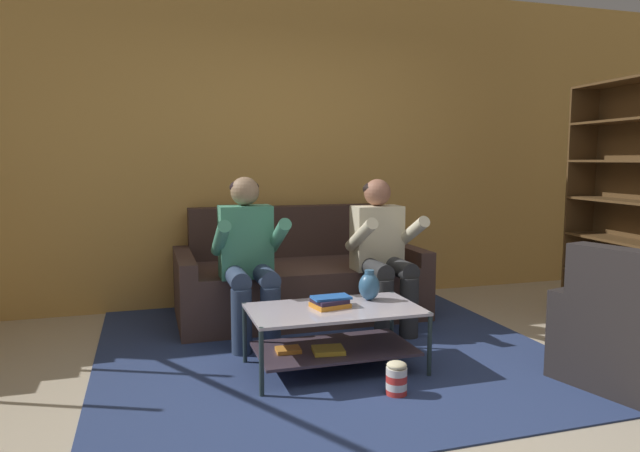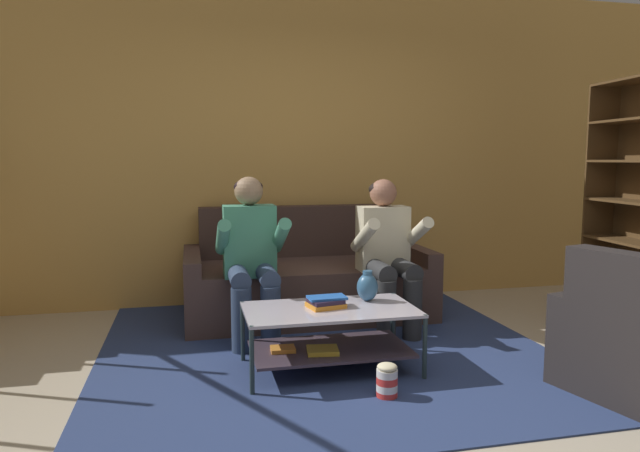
# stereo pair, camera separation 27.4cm
# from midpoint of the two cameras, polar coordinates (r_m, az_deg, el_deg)

# --- Properties ---
(ground) EXTENTS (16.80, 16.80, 0.00)m
(ground) POSITION_cam_midpoint_polar(r_m,az_deg,el_deg) (3.24, 5.19, -17.32)
(ground) COLOR #BEB199
(back_partition) EXTENTS (8.40, 0.12, 2.90)m
(back_partition) POSITION_cam_midpoint_polar(r_m,az_deg,el_deg) (5.32, -4.80, 8.09)
(back_partition) COLOR tan
(back_partition) RESTS_ON ground
(couch) EXTENTS (2.01, 1.00, 0.90)m
(couch) POSITION_cam_midpoint_polar(r_m,az_deg,el_deg) (4.85, -3.85, -5.50)
(couch) COLOR #4A352F
(couch) RESTS_ON ground
(person_seated_left) EXTENTS (0.50, 0.58, 1.19)m
(person_seated_left) POSITION_cam_midpoint_polar(r_m,az_deg,el_deg) (4.13, -9.07, -2.62)
(person_seated_left) COLOR navy
(person_seated_left) RESTS_ON ground
(person_seated_right) EXTENTS (0.50, 0.58, 1.16)m
(person_seated_right) POSITION_cam_midpoint_polar(r_m,az_deg,el_deg) (4.39, 4.51, -2.16)
(person_seated_right) COLOR #2C2D2F
(person_seated_right) RESTS_ON ground
(coffee_table) EXTENTS (1.06, 0.58, 0.40)m
(coffee_table) POSITION_cam_midpoint_polar(r_m,az_deg,el_deg) (3.60, -0.89, -10.30)
(coffee_table) COLOR #BCB3C0
(coffee_table) RESTS_ON ground
(area_rug) EXTENTS (3.03, 3.26, 0.01)m
(area_rug) POSITION_cam_midpoint_polar(r_m,az_deg,el_deg) (4.18, -2.09, -11.60)
(area_rug) COLOR navy
(area_rug) RESTS_ON ground
(vase) EXTENTS (0.14, 0.14, 0.20)m
(vase) POSITION_cam_midpoint_polar(r_m,az_deg,el_deg) (3.74, 2.85, -6.02)
(vase) COLOR #336087
(vase) RESTS_ON coffee_table
(book_stack) EXTENTS (0.25, 0.21, 0.07)m
(book_stack) POSITION_cam_midpoint_polar(r_m,az_deg,el_deg) (3.57, -1.19, -7.62)
(book_stack) COLOR orange
(book_stack) RESTS_ON coffee_table
(bookshelf) EXTENTS (0.39, 1.08, 1.95)m
(bookshelf) POSITION_cam_midpoint_polar(r_m,az_deg,el_deg) (5.32, 26.66, 0.79)
(bookshelf) COLOR #4F371D
(bookshelf) RESTS_ON ground
(popcorn_tub) EXTENTS (0.12, 0.12, 0.20)m
(popcorn_tub) POSITION_cam_midpoint_polar(r_m,az_deg,el_deg) (3.30, 5.23, -14.99)
(popcorn_tub) COLOR red
(popcorn_tub) RESTS_ON ground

